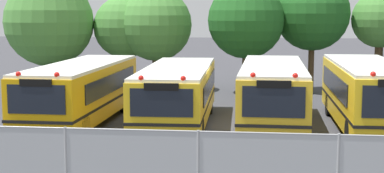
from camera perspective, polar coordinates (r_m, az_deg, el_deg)
ground_plane at (r=22.94m, az=3.08°, el=-4.01°), size 160.00×160.00×0.00m
school_bus_0 at (r=23.65m, az=-10.98°, el=-0.41°), size 2.56×9.52×2.62m
school_bus_1 at (r=22.88m, az=-1.45°, el=-0.65°), size 2.81×9.40×2.52m
school_bus_2 at (r=22.62m, az=8.07°, el=-0.64°), size 2.61×9.36×2.67m
school_bus_3 at (r=23.18m, az=17.16°, el=-0.62°), size 2.56×9.47×2.73m
tree_0 at (r=34.09m, az=-14.09°, el=6.23°), size 5.14×5.14×6.56m
tree_1 at (r=34.12m, az=-6.62°, el=6.02°), size 3.68×3.68×5.52m
tree_2 at (r=33.34m, az=-3.50°, el=6.17°), size 4.22×4.22×5.94m
tree_3 at (r=32.10m, az=5.59°, el=6.53°), size 4.27×4.27×6.24m
tree_4 at (r=33.38m, az=11.98°, el=7.27°), size 4.25×4.25×6.60m
tree_5 at (r=34.39m, az=18.44°, el=6.28°), size 3.23×3.23×5.75m
chainlink_fence at (r=13.48m, az=0.62°, el=-8.07°), size 19.29×0.07×1.83m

